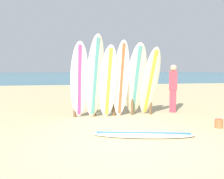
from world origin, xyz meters
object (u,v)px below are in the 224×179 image
Objects in this scene: surfboard_leaning_left at (95,77)px; surfboard_rack at (114,96)px; surfboard_leaning_far_left at (79,81)px; small_boat_offshore at (105,76)px; surfboard_leaning_center at (121,79)px; sand_bucket at (219,124)px; surfboard_leaning_right at (150,82)px; surfboard_leaning_center_right at (136,81)px; surfboard_lying_on_sand at (143,134)px; surfboard_leaning_center_left at (108,82)px; beachgoer_standing at (173,86)px.

surfboard_rack is at bearing 31.08° from surfboard_leaning_left.
surfboard_leaning_far_left is (-1.08, -0.37, 0.49)m from surfboard_rack.
surfboard_leaning_far_left is at bearing -100.29° from small_boat_offshore.
surfboard_leaning_center is 10.59× the size of sand_bucket.
surfboard_leaning_far_left is at bearing 153.07° from sand_bucket.
surfboard_leaning_center_right is at bearing 173.71° from surfboard_leaning_right.
surfboard_leaning_center_right is (0.47, 0.03, -0.04)m from surfboard_leaning_center.
surfboard_lying_on_sand is at bearing -101.93° from surfboard_leaning_center_right.
surfboard_rack is 11.63× the size of sand_bucket.
surfboard_leaning_far_left is 1.72m from surfboard_leaning_center_right.
surfboard_rack is 1.14× the size of surfboard_leaning_center_right.
surfboard_leaning_left is 0.42m from surfboard_leaning_center_left.
surfboard_leaning_right is (1.69, 0.04, -0.17)m from surfboard_leaning_left.
surfboard_rack is 1.18× the size of surfboard_leaning_center_left.
sand_bucket is (1.21, -1.72, -0.95)m from surfboard_leaning_right.
surfboard_leaning_center reaches higher than surfboard_leaning_center_left.
surfboard_leaning_center is 2.38m from surfboard_lying_on_sand.
surfboard_leaning_left is at bearing -2.17° from surfboard_leaning_far_left.
small_boat_offshore is at bearing 81.86° from surfboard_leaning_center.
surfboard_leaning_left is 1.16× the size of surfboard_leaning_right.
surfboard_leaning_right is at bearing -96.57° from small_boat_offshore.
surfboard_leaning_center_left is 1.34× the size of beachgoer_standing.
surfboard_leaning_left reaches higher than beachgoer_standing.
surfboard_leaning_center_left is (-0.24, -0.41, 0.45)m from surfboard_rack.
surfboard_leaning_center is (1.25, 0.04, 0.04)m from surfboard_leaning_far_left.
surfboard_leaning_center is (0.80, 0.06, -0.07)m from surfboard_leaning_left.
surfboard_lying_on_sand is at bearing -58.35° from surfboard_leaning_far_left.
surfboard_leaning_left is 0.83× the size of small_boat_offshore.
surfboard_leaning_right reaches higher than small_boat_offshore.
surfboard_leaning_center_left reaches higher than sand_bucket.
surfboard_leaning_far_left reaches higher than surfboard_leaning_right.
surfboard_leaning_center_right is 10.23× the size of sand_bucket.
surfboard_leaning_center_left is 0.88m from surfboard_leaning_center_right.
surfboard_leaning_center is 1.09× the size of surfboard_leaning_right.
surfboard_leaning_right is (1.30, 0.07, -0.02)m from surfboard_leaning_center_left.
surfboard_rack is 32.18m from small_boat_offshore.
surfboard_rack is at bearing -98.51° from small_boat_offshore.
surfboard_leaning_center_left is 0.73× the size of small_boat_offshore.
sand_bucket is (2.90, -1.68, -1.11)m from surfboard_leaning_left.
beachgoer_standing is 2.41m from sand_bucket.
surfboard_leaning_center_right is at bearing 3.87° from surfboard_leaning_left.
surfboard_lying_on_sand is at bearing -68.12° from surfboard_leaning_left.
surfboard_leaning_far_left is 1.25m from surfboard_leaning_center.
surfboard_leaning_center is 1.03× the size of surfboard_leaning_center_right.
surfboard_leaning_far_left is 10.25× the size of sand_bucket.
surfboard_leaning_right reaches higher than beachgoer_standing.
small_boat_offshore is (5.00, 32.24, -0.82)m from surfboard_leaning_center_left.
surfboard_leaning_left is 1.52× the size of beachgoer_standing.
surfboard_lying_on_sand is at bearing -170.31° from sand_bucket.
surfboard_lying_on_sand is at bearing -97.61° from small_boat_offshore.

